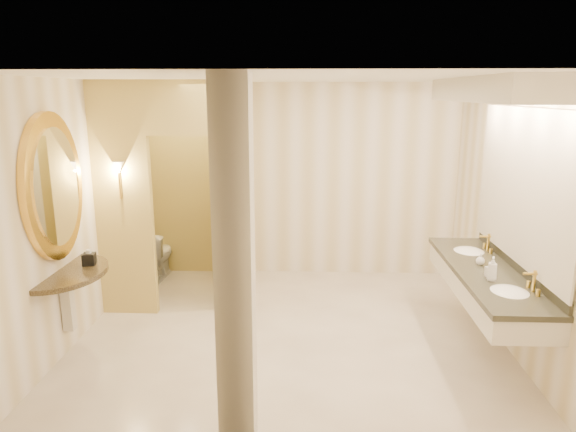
% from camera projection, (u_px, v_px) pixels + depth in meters
% --- Properties ---
extents(floor, '(4.50, 4.50, 0.00)m').
position_uv_depth(floor, '(290.00, 333.00, 5.60)').
color(floor, silver).
rests_on(floor, ground).
extents(ceiling, '(4.50, 4.50, 0.00)m').
position_uv_depth(ceiling, '(290.00, 78.00, 4.97)').
color(ceiling, white).
rests_on(ceiling, wall_back).
extents(wall_back, '(4.50, 0.02, 2.70)m').
position_uv_depth(wall_back, '(295.00, 181.00, 7.23)').
color(wall_back, '#F0E3D0').
rests_on(wall_back, floor).
extents(wall_front, '(4.50, 0.02, 2.70)m').
position_uv_depth(wall_front, '(279.00, 284.00, 3.35)').
color(wall_front, '#F0E3D0').
rests_on(wall_front, floor).
extents(wall_left, '(0.02, 4.00, 2.70)m').
position_uv_depth(wall_left, '(76.00, 211.00, 5.38)').
color(wall_left, '#F0E3D0').
rests_on(wall_left, floor).
extents(wall_right, '(0.02, 4.00, 2.70)m').
position_uv_depth(wall_right, '(512.00, 215.00, 5.20)').
color(wall_right, '#F0E3D0').
rests_on(wall_right, floor).
extents(toilet_closet, '(1.50, 1.55, 2.70)m').
position_uv_depth(toilet_closet, '(202.00, 191.00, 6.27)').
color(toilet_closet, tan).
rests_on(toilet_closet, floor).
extents(wall_sconce, '(0.14, 0.14, 0.42)m').
position_uv_depth(wall_sconce, '(119.00, 169.00, 5.69)').
color(wall_sconce, gold).
rests_on(wall_sconce, toilet_closet).
extents(vanity, '(0.75, 2.37, 2.09)m').
position_uv_depth(vanity, '(497.00, 194.00, 4.87)').
color(vanity, beige).
rests_on(vanity, floor).
extents(console_shelf, '(1.08, 1.08, 1.99)m').
position_uv_depth(console_shelf, '(57.00, 223.00, 4.89)').
color(console_shelf, black).
rests_on(console_shelf, floor).
extents(pillar, '(0.26, 0.26, 2.70)m').
position_uv_depth(pillar, '(235.00, 273.00, 3.55)').
color(pillar, beige).
rests_on(pillar, floor).
extents(tissue_box, '(0.14, 0.14, 0.12)m').
position_uv_depth(tissue_box, '(89.00, 259.00, 5.15)').
color(tissue_box, black).
rests_on(tissue_box, console_shelf).
extents(toilet, '(0.43, 0.70, 0.69)m').
position_uv_depth(toilet, '(156.00, 254.00, 7.21)').
color(toilet, white).
rests_on(toilet, floor).
extents(soap_bottle_a, '(0.08, 0.08, 0.14)m').
position_uv_depth(soap_bottle_a, '(490.00, 270.00, 4.81)').
color(soap_bottle_a, beige).
rests_on(soap_bottle_a, vanity).
extents(soap_bottle_b, '(0.10, 0.10, 0.11)m').
position_uv_depth(soap_bottle_b, '(480.00, 259.00, 5.15)').
color(soap_bottle_b, silver).
rests_on(soap_bottle_b, vanity).
extents(soap_bottle_c, '(0.12, 0.12, 0.23)m').
position_uv_depth(soap_bottle_c, '(492.00, 269.00, 4.70)').
color(soap_bottle_c, '#C6B28C').
rests_on(soap_bottle_c, vanity).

